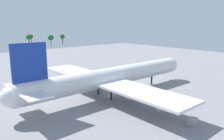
# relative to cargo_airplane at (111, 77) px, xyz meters

# --- Properties ---
(ground_plane) EXTENTS (294.94, 294.94, 0.00)m
(ground_plane) POSITION_rel_cargo_airplane_xyz_m (0.45, -0.00, -6.60)
(ground_plane) COLOR gray
(cargo_airplane) EXTENTS (73.74, 65.70, 20.13)m
(cargo_airplane) POSITION_rel_cargo_airplane_xyz_m (0.00, 0.00, 0.00)
(cargo_airplane) COLOR silver
(cargo_airplane) RESTS_ON ground_plane
(cargo_container_fore) EXTENTS (3.15, 2.45, 1.60)m
(cargo_container_fore) POSITION_rel_cargo_airplane_xyz_m (0.22, -31.27, -5.80)
(cargo_container_fore) COLOR #999EA8
(cargo_container_fore) RESTS_ON ground_plane
(safety_cone_nose) EXTENTS (0.49, 0.49, 0.70)m
(safety_cone_nose) POSITION_rel_cargo_airplane_xyz_m (33.63, -1.05, -6.25)
(safety_cone_nose) COLOR orange
(safety_cone_nose) RESTS_ON ground_plane
(tree_line_backdrop) EXTENTS (143.64, 7.00, 13.35)m
(tree_line_backdrop) POSITION_rel_cargo_airplane_xyz_m (21.99, 174.87, 2.73)
(tree_line_backdrop) COLOR #51381E
(tree_line_backdrop) RESTS_ON ground_plane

